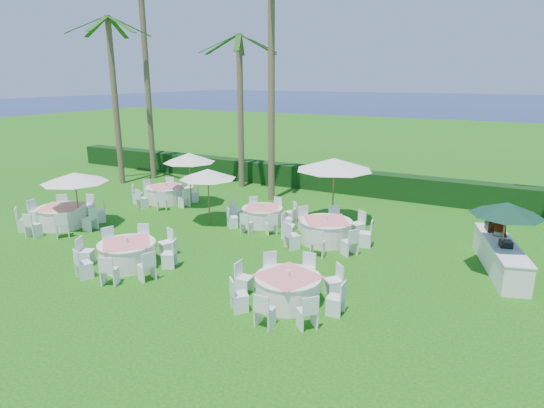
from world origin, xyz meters
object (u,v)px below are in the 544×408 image
Objects in this scene: umbrella_green at (507,209)px; staff_person at (497,238)px; banquet_table_d at (166,194)px; umbrella_c at (189,158)px; banquet_table_e at (262,216)px; umbrella_d at (334,164)px; banquet_table_f at (326,230)px; banquet_table_b at (127,254)px; banquet_table_c at (288,289)px; buffet_table at (500,255)px; umbrella_a at (75,178)px; umbrella_b at (208,174)px; banquet_table_a at (62,216)px.

staff_person is (-0.15, 1.03, -1.27)m from umbrella_green.
umbrella_c is (1.47, 0.07, 1.89)m from banquet_table_d.
banquet_table_e is 3.62m from umbrella_d.
umbrella_d is (-0.56, 2.17, 2.08)m from banquet_table_f.
banquet_table_c is (5.67, 0.17, -0.01)m from banquet_table_b.
umbrella_d reaches higher than buffet_table.
banquet_table_e is at bearing 73.01° from banquet_table_b.
banquet_table_b is 1.34× the size of umbrella_green.
umbrella_a is 1.51× the size of staff_person.
banquet_table_a is at bearing -148.48° from umbrella_b.
buffet_table reaches higher than banquet_table_e.
banquet_table_f is at bearing -75.54° from umbrella_d.
umbrella_c reaches higher than banquet_table_e.
staff_person is at bearing 7.88° from banquet_table_f.
banquet_table_b is 1.23× the size of umbrella_c.
banquet_table_a is at bearing -167.61° from buffet_table.
staff_person is at bearing 29.21° from banquet_table_b.
banquet_table_f reaches higher than banquet_table_c.
umbrella_d is at bearing 1.90° from staff_person.
buffet_table reaches higher than banquet_table_a.
umbrella_d is 6.57m from staff_person.
umbrella_c is 0.81× the size of umbrella_d.
banquet_table_f is at bearing 2.01° from umbrella_b.
umbrella_b is at bearing 93.19° from banquet_table_b.
buffet_table is (5.78, 0.21, 0.05)m from banquet_table_f.
banquet_table_a reaches higher than banquet_table_d.
banquet_table_f reaches higher than banquet_table_a.
banquet_table_c reaches higher than banquet_table_e.
buffet_table is at bearing 91.51° from umbrella_green.
banquet_table_e is at bearing 176.84° from buffet_table.
umbrella_b reaches higher than buffet_table.
banquet_table_f is 7.87m from umbrella_c.
umbrella_green reaches higher than staff_person.
umbrella_c reaches higher than umbrella_green.
buffet_table is (16.00, 3.51, 0.06)m from banquet_table_a.
buffet_table is (6.34, -1.96, -2.03)m from umbrella_d.
umbrella_c reaches higher than staff_person.
buffet_table reaches higher than banquet_table_b.
banquet_table_e is 0.72× the size of buffet_table.
banquet_table_b is 5.68m from banquet_table_c.
banquet_table_d is (-4.08, 6.65, -0.00)m from banquet_table_b.
umbrella_green reaches higher than banquet_table_f.
banquet_table_b is at bearing -106.99° from banquet_table_e.
banquet_table_f is at bearing 46.35° from banquet_table_b.
banquet_table_d is 14.77m from buffet_table.
banquet_table_b is at bearing -120.62° from umbrella_d.
banquet_table_c is (11.04, -1.61, -0.03)m from banquet_table_a.
umbrella_c reaches higher than banquet_table_f.
banquet_table_f is at bearing 99.47° from banquet_table_c.
banquet_table_d is 1.36× the size of umbrella_green.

